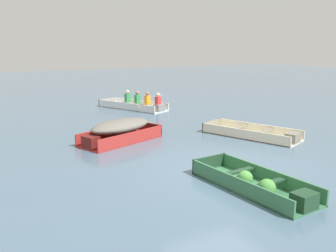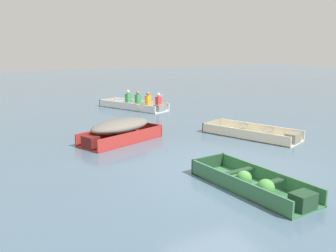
{
  "view_description": "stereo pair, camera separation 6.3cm",
  "coord_description": "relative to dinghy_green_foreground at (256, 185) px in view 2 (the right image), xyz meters",
  "views": [
    {
      "loc": [
        -5.58,
        -7.39,
        3.18
      ],
      "look_at": [
        0.51,
        4.01,
        0.35
      ],
      "focal_mm": 40.0,
      "sensor_mm": 36.0,
      "label": 1
    },
    {
      "loc": [
        -5.53,
        -7.42,
        3.18
      ],
      "look_at": [
        0.51,
        4.01,
        0.35
      ],
      "focal_mm": 40.0,
      "sensor_mm": 36.0,
      "label": 2
    }
  ],
  "objects": [
    {
      "name": "skiff_red_near_moored",
      "position": [
        -1.12,
        5.47,
        0.29
      ],
      "size": [
        3.05,
        2.08,
        0.75
      ],
      "color": "#AD2D28",
      "rests_on": "ground"
    },
    {
      "name": "dinghy_green_foreground",
      "position": [
        0.0,
        0.0,
        0.0
      ],
      "size": [
        1.35,
        3.16,
        0.42
      ],
      "color": "#387047",
      "rests_on": "ground"
    },
    {
      "name": "ground_plane",
      "position": [
        0.18,
        1.46,
        -0.15
      ],
      "size": [
        80.0,
        80.0,
        0.0
      ],
      "primitive_type": "plane",
      "color": "slate"
    },
    {
      "name": "skiff_cream_mid_moored",
      "position": [
        3.27,
        3.84,
        -0.03
      ],
      "size": [
        2.38,
        3.56,
        0.35
      ],
      "color": "beige",
      "rests_on": "ground"
    },
    {
      "name": "rowboat_white_with_crew",
      "position": [
        1.92,
        11.1,
        0.07
      ],
      "size": [
        2.82,
        3.84,
        0.92
      ],
      "color": "white",
      "rests_on": "ground"
    }
  ]
}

